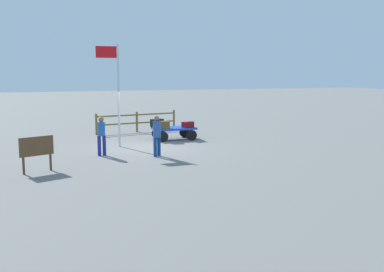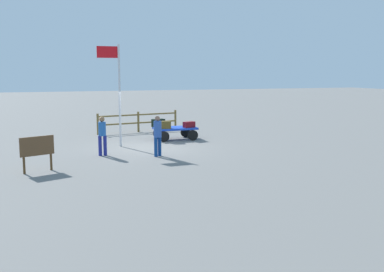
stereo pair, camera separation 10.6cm
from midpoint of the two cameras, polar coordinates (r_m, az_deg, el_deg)
ground_plane at (r=20.44m, az=-5.87°, el=-1.46°), size 120.00×120.00×0.00m
luggage_cart at (r=22.70m, az=-2.49°, el=0.72°), size 2.14×1.37×0.62m
suitcase_grey at (r=22.88m, az=-4.57°, el=1.65°), size 0.68×0.48×0.39m
suitcase_dark at (r=22.56m, az=-0.66°, el=1.45°), size 0.65×0.45×0.29m
suitcase_maroon at (r=22.16m, az=-3.67°, el=1.42°), size 0.58×0.48×0.37m
worker_lead at (r=18.16m, az=-4.62°, el=0.32°), size 0.42×0.42×1.64m
worker_trailing at (r=18.61m, az=-11.53°, el=0.29°), size 0.34×0.33×1.60m
flagpole at (r=20.59m, az=-9.76°, el=6.25°), size 1.02×0.10×4.60m
signboard at (r=16.14m, az=-19.22°, el=-1.51°), size 1.12×0.49×1.23m
wooden_fence at (r=25.66m, az=-7.10°, el=1.99°), size 4.76×0.89×1.15m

